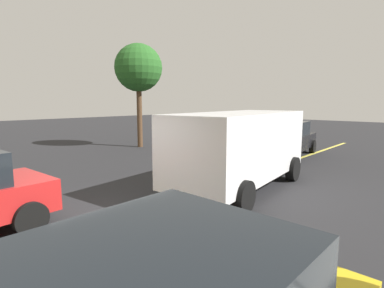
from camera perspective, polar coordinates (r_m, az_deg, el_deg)
name	(u,v)px	position (r m, az deg, el deg)	size (l,w,h in m)	color
ground_plane	(90,229)	(6.55, -18.53, -14.94)	(80.00, 80.00, 0.00)	#262628
lane_marking_centre	(192,195)	(8.33, -0.07, -9.50)	(28.00, 0.16, 0.01)	#E0D14C
white_van	(240,145)	(8.82, 8.93, -0.22)	(5.39, 2.72, 2.20)	white
car_black_far_lane	(286,139)	(14.83, 17.24, 0.98)	(4.67, 2.51, 1.58)	black
tree_left_verge	(138,68)	(17.17, -10.01, 13.76)	(2.57, 2.57, 5.61)	#513823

